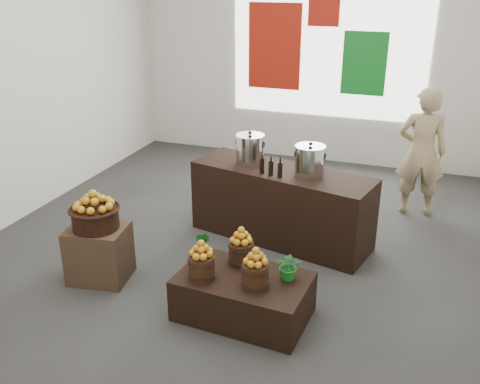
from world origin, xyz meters
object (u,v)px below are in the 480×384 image
(crate, at_px, (99,253))
(wicker_basket, at_px, (95,218))
(stock_pot_left, at_px, (250,150))
(shopper, at_px, (421,152))
(counter, at_px, (281,205))
(stock_pot_center, at_px, (310,162))
(display_table, at_px, (243,296))

(crate, xyz_separation_m, wicker_basket, (0.00, 0.00, 0.41))
(stock_pot_left, height_order, shopper, shopper)
(wicker_basket, height_order, shopper, shopper)
(crate, distance_m, shopper, 4.27)
(wicker_basket, distance_m, counter, 2.22)
(counter, relative_size, shopper, 1.26)
(stock_pot_left, height_order, stock_pot_center, same)
(display_table, bearing_deg, stock_pot_center, 85.79)
(crate, bearing_deg, counter, 44.78)
(wicker_basket, distance_m, display_table, 1.75)
(wicker_basket, xyz_separation_m, stock_pot_center, (1.90, 1.47, 0.36))
(crate, xyz_separation_m, counter, (1.56, 1.55, 0.15))
(stock_pot_left, bearing_deg, wicker_basket, -124.24)
(stock_pot_center, bearing_deg, counter, 166.91)
(shopper, bearing_deg, crate, 36.83)
(crate, height_order, shopper, shopper)
(counter, distance_m, stock_pot_center, 0.71)
(shopper, bearing_deg, display_table, 58.49)
(stock_pot_left, xyz_separation_m, stock_pot_center, (0.78, -0.18, 0.00))
(wicker_basket, distance_m, stock_pot_left, 2.03)
(wicker_basket, distance_m, shopper, 4.24)
(display_table, relative_size, stock_pot_left, 3.61)
(wicker_basket, xyz_separation_m, counter, (1.56, 1.55, -0.26))
(crate, relative_size, stock_pot_center, 1.77)
(stock_pot_left, distance_m, stock_pot_center, 0.80)
(counter, bearing_deg, crate, -122.13)
(stock_pot_left, xyz_separation_m, shopper, (1.96, 1.25, -0.20))
(crate, bearing_deg, wicker_basket, 0.00)
(crate, relative_size, shopper, 0.35)
(stock_pot_center, bearing_deg, shopper, 50.58)
(stock_pot_center, bearing_deg, wicker_basket, -142.28)
(wicker_basket, xyz_separation_m, stock_pot_left, (1.13, 1.65, 0.36))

